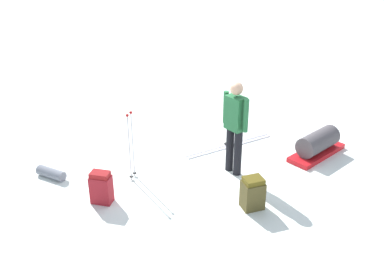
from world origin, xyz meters
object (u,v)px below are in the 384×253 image
(backpack_bright, at_px, (253,193))
(gear_sled, at_px, (318,144))
(skier_standing, at_px, (235,124))
(ski_pair_near, at_px, (229,145))
(sleeping_mat_rolled, at_px, (51,173))
(backpack_large_dark, at_px, (101,188))
(ski_poles_planted_near, at_px, (131,143))

(backpack_bright, distance_m, gear_sled, 2.26)
(backpack_bright, bearing_deg, skier_standing, -132.24)
(ski_pair_near, height_order, sleeping_mat_rolled, sleeping_mat_rolled)
(backpack_large_dark, distance_m, gear_sled, 4.15)
(ski_pair_near, xyz_separation_m, backpack_large_dark, (2.87, -0.57, 0.26))
(ski_pair_near, bearing_deg, sleeping_mat_rolled, -32.30)
(gear_sled, bearing_deg, skier_standing, -32.11)
(skier_standing, height_order, ski_pair_near, skier_standing)
(backpack_bright, bearing_deg, ski_poles_planted_near, -76.92)
(ski_pair_near, xyz_separation_m, backpack_bright, (1.55, 1.42, 0.25))
(sleeping_mat_rolled, bearing_deg, backpack_large_dark, 91.54)
(sleeping_mat_rolled, bearing_deg, skier_standing, 130.71)
(ski_pair_near, bearing_deg, backpack_bright, 42.39)
(skier_standing, distance_m, gear_sled, 1.92)
(ski_poles_planted_near, xyz_separation_m, sleeping_mat_rolled, (0.86, -1.15, -0.61))
(backpack_large_dark, height_order, sleeping_mat_rolled, backpack_large_dark)
(backpack_large_dark, relative_size, sleeping_mat_rolled, 1.00)
(skier_standing, height_order, backpack_bright, skier_standing)
(skier_standing, distance_m, ski_poles_planted_near, 1.80)
(backpack_large_dark, bearing_deg, sleeping_mat_rolled, -88.46)
(skier_standing, xyz_separation_m, backpack_large_dark, (2.06, -1.17, -0.69))
(ski_pair_near, distance_m, ski_poles_planted_near, 2.26)
(skier_standing, relative_size, gear_sled, 1.24)
(backpack_bright, relative_size, gear_sled, 0.39)
(backpack_large_dark, relative_size, backpack_bright, 1.02)
(backpack_bright, bearing_deg, backpack_large_dark, -56.51)
(ski_poles_planted_near, height_order, gear_sled, ski_poles_planted_near)
(backpack_bright, bearing_deg, sleeping_mat_rolled, -67.47)
(skier_standing, height_order, sleeping_mat_rolled, skier_standing)
(skier_standing, height_order, ski_poles_planted_near, skier_standing)
(ski_pair_near, distance_m, gear_sled, 1.71)
(skier_standing, relative_size, backpack_bright, 3.18)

